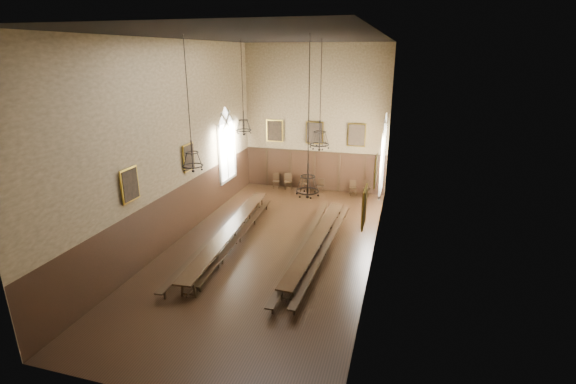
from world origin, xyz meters
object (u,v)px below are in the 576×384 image
at_px(bench_right_outer, 326,249).
at_px(chair_7, 366,191).
at_px(chair_6, 353,191).
at_px(chandelier_back_left, 244,124).
at_px(chandelier_front_right, 308,181).
at_px(chair_3, 304,186).
at_px(table_right, 317,245).
at_px(chair_2, 288,184).
at_px(chandelier_back_right, 320,138).
at_px(bench_left_outer, 216,237).
at_px(table_left, 231,236).
at_px(chair_1, 276,184).
at_px(bench_left_inner, 240,237).
at_px(chandelier_front_left, 192,156).
at_px(chair_4, 320,188).
at_px(bench_right_inner, 304,245).

xyz_separation_m(bench_right_outer, chair_7, (0.89, 8.58, -0.01)).
xyz_separation_m(chair_6, chandelier_back_left, (-4.91, -5.54, 4.81)).
relative_size(chandelier_back_left, chandelier_front_right, 0.83).
bearing_deg(chair_7, chair_3, -170.47).
bearing_deg(table_right, chair_2, 113.84).
relative_size(chandelier_back_right, chandelier_front_right, 0.89).
bearing_deg(chandelier_back_left, chair_6, 48.44).
xyz_separation_m(bench_left_outer, chandelier_back_left, (0.30, 3.09, 4.79)).
height_order(table_left, bench_left_outer, table_left).
distance_m(table_left, chair_3, 8.63).
xyz_separation_m(chair_1, chandelier_back_left, (0.12, -5.60, 4.80)).
height_order(table_left, bench_right_outer, table_left).
relative_size(bench_left_inner, chandelier_front_left, 2.05).
xyz_separation_m(table_left, bench_right_outer, (4.44, 0.06, -0.11)).
distance_m(chair_6, chandelier_back_right, 7.81).
distance_m(chair_3, chair_4, 1.07).
xyz_separation_m(table_left, chandelier_front_left, (-0.05, -2.94, 4.43)).
distance_m(bench_left_inner, chandelier_front_left, 5.57).
bearing_deg(chandelier_back_left, bench_left_inner, -74.81).
relative_size(bench_left_inner, chair_3, 9.63).
height_order(bench_right_inner, chair_4, chair_4).
height_order(chair_1, chandelier_front_right, chandelier_front_right).
bearing_deg(chandelier_back_left, bench_right_outer, -31.12).
relative_size(chair_2, chandelier_back_left, 0.24).
bearing_deg(bench_left_outer, table_right, 4.28).
relative_size(bench_left_outer, bench_right_inner, 1.00).
relative_size(bench_left_outer, bench_right_outer, 1.04).
height_order(table_right, bench_left_inner, table_right).
xyz_separation_m(table_right, bench_left_inner, (-3.64, -0.00, -0.08)).
relative_size(table_left, table_right, 1.12).
bearing_deg(chair_1, table_left, -100.43).
relative_size(table_right, chandelier_back_right, 1.93).
distance_m(bench_right_inner, bench_right_outer, 0.97).
height_order(bench_right_outer, chair_6, chair_6).
distance_m(chair_1, chair_6, 5.03).
bearing_deg(table_left, table_right, 3.34).
distance_m(chair_1, chandelier_back_right, 8.82).
bearing_deg(chair_1, chair_4, -14.38).
height_order(chair_3, chandelier_back_right, chandelier_back_right).
height_order(table_left, chandelier_front_left, chandelier_front_left).
bearing_deg(bench_left_inner, chair_4, 75.84).
bearing_deg(bench_left_inner, table_right, 0.06).
height_order(chandelier_back_right, chandelier_front_right, same).
bearing_deg(bench_left_outer, chair_6, 58.89).
distance_m(chandelier_back_left, chandelier_front_left, 5.92).
distance_m(chandelier_back_left, chandelier_front_right, 7.46).
height_order(bench_left_outer, chair_7, chair_7).
bearing_deg(chair_2, chair_7, -16.98).
distance_m(bench_left_inner, bench_right_outer, 4.08).
height_order(bench_left_outer, bench_right_inner, bench_right_inner).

